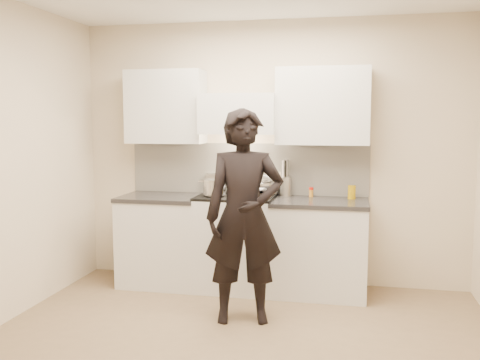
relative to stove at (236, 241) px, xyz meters
name	(u,v)px	position (x,y,z in m)	size (l,w,h in m)	color
ground_plane	(236,348)	(0.30, -1.42, -0.47)	(4.00, 4.00, 0.00)	#7E6549
room_shell	(238,132)	(0.24, -1.05, 1.12)	(4.04, 3.54, 2.70)	beige
stove	(236,241)	(0.00, 0.00, 0.00)	(0.76, 0.65, 0.96)	silver
counter_right	(319,247)	(0.83, 0.00, -0.01)	(0.92, 0.67, 0.92)	silver
counter_left	(163,239)	(-0.78, 0.00, -0.01)	(0.82, 0.67, 0.92)	silver
wok	(259,184)	(0.20, 0.14, 0.57)	(0.33, 0.41, 0.27)	#B6B6B8
stock_pot	(214,187)	(-0.20, -0.09, 0.56)	(0.32, 0.25, 0.15)	#B6B6B8
utensil_crock	(284,185)	(0.45, 0.23, 0.56)	(0.14, 0.14, 0.37)	#ADADAD
spice_jar	(311,192)	(0.73, 0.21, 0.49)	(0.04, 0.04, 0.10)	#C68224
oil_glass	(352,192)	(1.13, 0.16, 0.51)	(0.08, 0.08, 0.13)	#AC8405
person	(244,216)	(0.25, -0.86, 0.42)	(0.65, 0.43, 1.79)	black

